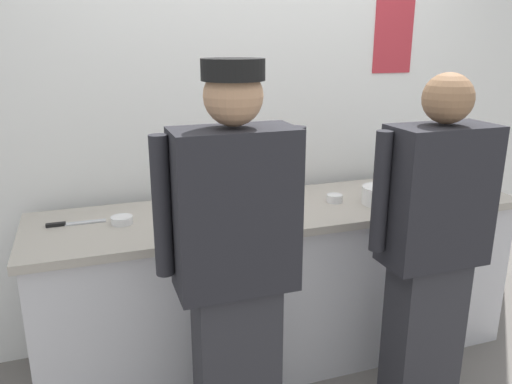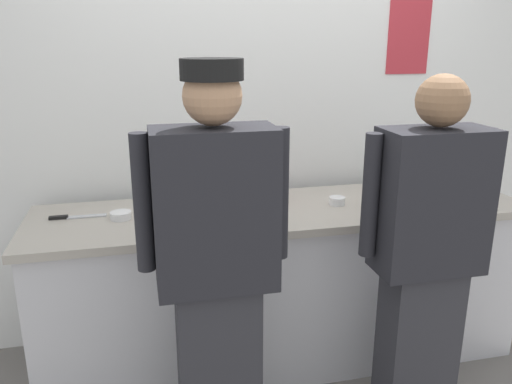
# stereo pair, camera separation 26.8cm
# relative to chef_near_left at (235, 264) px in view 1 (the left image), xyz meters

# --- Properties ---
(wall_back) EXTENTS (4.10, 0.11, 2.80)m
(wall_back) POSITION_rel_chef_near_left_xyz_m (0.46, 1.09, 0.50)
(wall_back) COLOR white
(wall_back) RESTS_ON ground
(prep_counter) EXTENTS (2.61, 0.68, 0.89)m
(prep_counter) POSITION_rel_chef_near_left_xyz_m (0.46, 0.62, -0.45)
(prep_counter) COLOR silver
(prep_counter) RESTS_ON ground
(chef_near_left) EXTENTS (0.61, 0.24, 1.68)m
(chef_near_left) POSITION_rel_chef_near_left_xyz_m (0.00, 0.00, 0.00)
(chef_near_left) COLOR #2D2D33
(chef_near_left) RESTS_ON ground
(chef_center) EXTENTS (0.60, 0.24, 1.62)m
(chef_center) POSITION_rel_chef_near_left_xyz_m (0.92, -0.02, -0.04)
(chef_center) COLOR #2D2D33
(chef_center) RESTS_ON ground
(plate_stack_front) EXTENTS (0.21, 0.21, 0.10)m
(plate_stack_front) POSITION_rel_chef_near_left_xyz_m (0.97, 0.50, 0.04)
(plate_stack_front) COLOR white
(plate_stack_front) RESTS_ON prep_counter
(mixing_bowl_steel) EXTENTS (0.40, 0.40, 0.11)m
(mixing_bowl_steel) POSITION_rel_chef_near_left_xyz_m (1.34, 0.67, 0.05)
(mixing_bowl_steel) COLOR #B7BABF
(mixing_bowl_steel) RESTS_ON prep_counter
(sheet_tray) EXTENTS (0.42, 0.31, 0.02)m
(sheet_tray) POSITION_rel_chef_near_left_xyz_m (0.08, 0.66, 0.00)
(sheet_tray) COLOR #B7BABF
(sheet_tray) RESTS_ON prep_counter
(squeeze_bottle_primary) EXTENTS (0.06, 0.06, 0.18)m
(squeeze_bottle_primary) POSITION_rel_chef_near_left_xyz_m (0.45, 0.76, 0.08)
(squeeze_bottle_primary) COLOR red
(squeeze_bottle_primary) RESTS_ON prep_counter
(ramekin_red_sauce) EXTENTS (0.09, 0.09, 0.04)m
(ramekin_red_sauce) POSITION_rel_chef_near_left_xyz_m (0.75, 0.61, 0.01)
(ramekin_red_sauce) COLOR white
(ramekin_red_sauce) RESTS_ON prep_counter
(ramekin_green_sauce) EXTENTS (0.10, 0.10, 0.04)m
(ramekin_green_sauce) POSITION_rel_chef_near_left_xyz_m (-0.38, 0.64, 0.01)
(ramekin_green_sauce) COLOR white
(ramekin_green_sauce) RESTS_ON prep_counter
(chefs_knife) EXTENTS (0.27, 0.03, 0.02)m
(chefs_knife) POSITION_rel_chef_near_left_xyz_m (-0.61, 0.70, -0.00)
(chefs_knife) COLOR #B7BABF
(chefs_knife) RESTS_ON prep_counter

